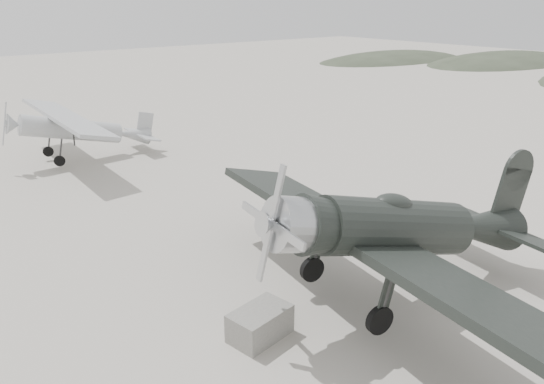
{
  "coord_description": "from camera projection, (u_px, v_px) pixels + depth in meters",
  "views": [
    {
      "loc": [
        -13.57,
        -11.54,
        8.49
      ],
      "look_at": [
        -1.72,
        3.37,
        1.5
      ],
      "focal_mm": 35.0,
      "sensor_mm": 36.0,
      "label": 1
    }
  ],
  "objects": [
    {
      "name": "lowwing_monoplane",
      "position": [
        405.0,
        228.0,
        15.04
      ],
      "size": [
        9.88,
        13.77,
        4.42
      ],
      "rotation": [
        0.0,
        0.24,
        -0.15
      ],
      "color": "black",
      "rests_on": "ground"
    },
    {
      "name": "hill_northeast",
      "position": [
        392.0,
        59.0,
        77.94
      ],
      "size": [
        32.0,
        16.0,
        5.2
      ],
      "primitive_type": "ellipsoid",
      "color": "#323A2A",
      "rests_on": "ground"
    },
    {
      "name": "highwing_monoplane",
      "position": [
        77.0,
        125.0,
        28.75
      ],
      "size": [
        7.93,
        11.15,
        3.17
      ],
      "rotation": [
        0.0,
        0.23,
        -0.04
      ],
      "color": "#979A9C",
      "rests_on": "ground"
    },
    {
      "name": "equipment_block",
      "position": [
        260.0,
        323.0,
        13.99
      ],
      "size": [
        1.77,
        1.27,
        0.81
      ],
      "primitive_type": "cube",
      "rotation": [
        0.0,
        0.0,
        0.16
      ],
      "color": "slate",
      "rests_on": "ground"
    },
    {
      "name": "ground",
      "position": [
        366.0,
        245.0,
        19.34
      ],
      "size": [
        160.0,
        160.0,
        0.0
      ],
      "primitive_type": "plane",
      "color": "gray",
      "rests_on": "ground"
    },
    {
      "name": "hill_east_north",
      "position": [
        505.0,
        62.0,
        74.96
      ],
      "size": [
        36.0,
        18.0,
        6.0
      ],
      "primitive_type": "ellipsoid",
      "color": "#323A2A",
      "rests_on": "ground"
    }
  ]
}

